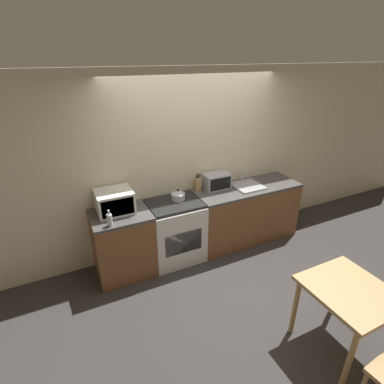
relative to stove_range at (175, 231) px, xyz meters
name	(u,v)px	position (x,y,z in m)	size (l,w,h in m)	color
ground_plane	(228,277)	(0.46, -0.73, -0.45)	(16.00, 16.00, 0.00)	#33302D
wall_back	(194,162)	(0.46, 0.34, 0.85)	(10.00, 0.06, 2.60)	beige
counter_left_run	(123,244)	(-0.74, 0.00, 0.00)	(0.74, 0.62, 0.90)	brown
counter_right_run	(245,213)	(1.20, 0.00, 0.00)	(1.66, 0.62, 0.90)	brown
stove_range	(175,231)	(0.00, 0.00, 0.00)	(0.74, 0.62, 0.90)	silver
kettle	(178,195)	(0.08, 0.05, 0.52)	(0.19, 0.19, 0.16)	#B7B7BC
microwave	(114,201)	(-0.77, 0.09, 0.59)	(0.45, 0.39, 0.28)	silver
bottle	(110,220)	(-0.91, -0.23, 0.53)	(0.06, 0.06, 0.20)	silver
knife_block	(198,184)	(0.46, 0.20, 0.55)	(0.09, 0.08, 0.26)	tan
toaster_oven	(216,181)	(0.75, 0.16, 0.57)	(0.39, 0.25, 0.23)	#999BA0
sink_basin	(247,185)	(1.21, 0.01, 0.47)	(0.42, 0.42, 0.24)	#999BA0
dining_table	(348,298)	(0.91, -2.08, 0.19)	(0.72, 0.77, 0.74)	tan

